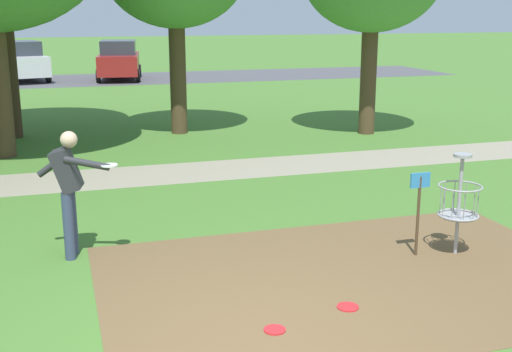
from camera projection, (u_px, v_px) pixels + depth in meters
name	position (u px, v px, depth m)	size (l,w,h in m)	color
dirt_tee_pad	(353.00, 278.00, 8.10)	(6.18, 4.08, 0.01)	brown
disc_golf_basket	(455.00, 200.00, 8.73)	(0.98, 0.58, 1.39)	#9E9EA3
player_throwing	(69.00, 186.00, 8.58)	(1.03, 0.69, 1.71)	#384260
frisbee_by_tee	(275.00, 330.00, 6.76)	(0.23, 0.23, 0.02)	red
frisbee_mid_grass	(348.00, 307.00, 7.28)	(0.24, 0.24, 0.02)	red
parking_lot_strip	(94.00, 80.00, 31.23)	(36.00, 6.00, 0.01)	#4C4C51
parked_car_leftmost	(21.00, 61.00, 30.45)	(2.70, 4.50, 1.84)	silver
parked_car_center_left	(119.00, 60.00, 31.09)	(2.42, 4.42, 1.84)	maroon
gravel_path	(154.00, 175.00, 13.19)	(40.00, 1.72, 0.00)	gray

